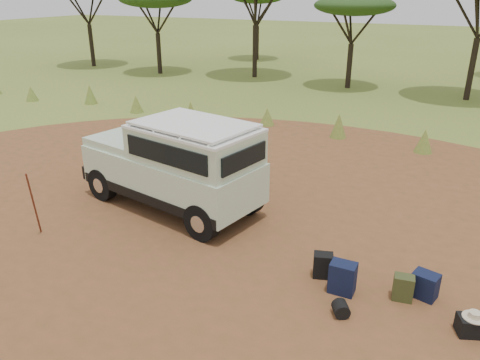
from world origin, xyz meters
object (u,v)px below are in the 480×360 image
at_px(backpack_navy, 343,278).
at_px(duffel_navy, 425,285).
at_px(backpack_black, 323,265).
at_px(hard_case, 472,326).
at_px(safari_vehicle, 176,166).
at_px(backpack_olive, 403,288).
at_px(walking_staff, 34,204).

relative_size(backpack_navy, duffel_navy, 1.24).
bearing_deg(backpack_black, hard_case, -28.44).
distance_m(safari_vehicle, backpack_olive, 5.85).
bearing_deg(duffel_navy, backpack_navy, -144.57).
height_order(safari_vehicle, backpack_navy, safari_vehicle).
relative_size(walking_staff, backpack_navy, 2.68).
bearing_deg(backpack_navy, duffel_navy, 19.99).
bearing_deg(walking_staff, backpack_navy, -30.36).
xyz_separation_m(backpack_navy, backpack_olive, (1.01, 0.26, -0.06)).
bearing_deg(backpack_olive, backpack_black, 169.40).
relative_size(walking_staff, backpack_black, 3.26).
xyz_separation_m(safari_vehicle, hard_case, (6.73, -1.86, -0.95)).
xyz_separation_m(backpack_navy, hard_case, (2.14, -0.19, -0.14)).
bearing_deg(walking_staff, hard_case, -33.59).
bearing_deg(hard_case, walking_staff, 163.33).
height_order(safari_vehicle, walking_staff, safari_vehicle).
relative_size(safari_vehicle, backpack_black, 10.17).
bearing_deg(duffel_navy, hard_case, -25.90).
height_order(safari_vehicle, duffel_navy, safari_vehicle).
distance_m(backpack_olive, duffel_navy, 0.41).
xyz_separation_m(backpack_olive, hard_case, (1.12, -0.45, -0.08)).
xyz_separation_m(backpack_black, duffel_navy, (1.80, 0.18, -0.01)).
relative_size(backpack_black, duffel_navy, 1.02).
distance_m(walking_staff, backpack_navy, 6.63).
bearing_deg(walking_staff, safari_vehicle, 14.59).
height_order(duffel_navy, hard_case, duffel_navy).
height_order(walking_staff, backpack_olive, walking_staff).
height_order(walking_staff, duffel_navy, walking_staff).
bearing_deg(backpack_black, backpack_olive, -19.74).
bearing_deg(safari_vehicle, hard_case, -3.77).
distance_m(safari_vehicle, backpack_black, 4.44).
relative_size(backpack_black, hard_case, 1.10).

